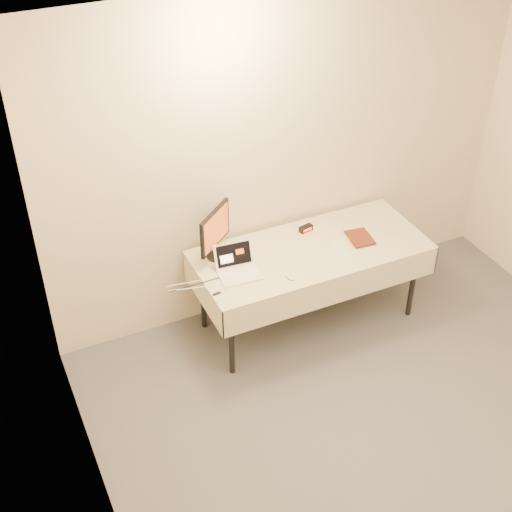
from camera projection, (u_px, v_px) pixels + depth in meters
name	position (u px, v px, depth m)	size (l,w,h in m)	color
ground	(459.00, 511.00, 4.55)	(5.00, 5.00, 0.00)	#49494E
back_wall	(287.00, 155.00, 5.59)	(4.00, 0.10, 2.70)	beige
table	(311.00, 255.00, 5.65)	(1.86, 0.81, 0.74)	black
laptop	(237.00, 267.00, 5.35)	(0.32, 0.31, 0.20)	white
monitor	(215.00, 230.00, 5.38)	(0.33, 0.28, 0.43)	black
book	(351.00, 229.00, 5.63)	(0.18, 0.02, 0.24)	maroon
alarm_clock	(306.00, 228.00, 5.81)	(0.12, 0.07, 0.05)	black
clicker	(290.00, 277.00, 5.31)	(0.05, 0.10, 0.02)	silver
paper_form	(341.00, 248.00, 5.63)	(0.10, 0.24, 0.00)	#C3ECBB
usb_dongle	(217.00, 294.00, 5.16)	(0.06, 0.02, 0.01)	black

